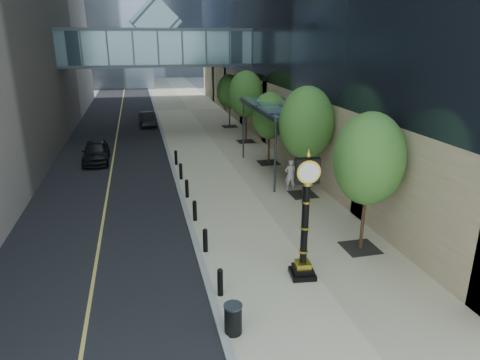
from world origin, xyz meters
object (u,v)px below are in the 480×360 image
street_clock (305,226)px  car_far (147,118)px  trash_bin (233,320)px  pedestrian (290,175)px  car_near (96,152)px

street_clock → car_far: street_clock is taller
trash_bin → street_clock: bearing=38.5°
street_clock → car_far: bearing=105.7°
pedestrian → car_near: bearing=-30.4°
car_near → car_far: 13.10m
street_clock → trash_bin: bearing=-134.6°
street_clock → car_near: size_ratio=1.08×
street_clock → car_near: bearing=122.7°
street_clock → car_near: 19.64m
trash_bin → car_near: bearing=104.9°
trash_bin → pedestrian: bearing=62.7°
trash_bin → car_far: bearing=92.6°
street_clock → pedestrian: (2.69, 8.83, -1.11)m
pedestrian → trash_bin: bearing=70.6°
street_clock → trash_bin: street_clock is taller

